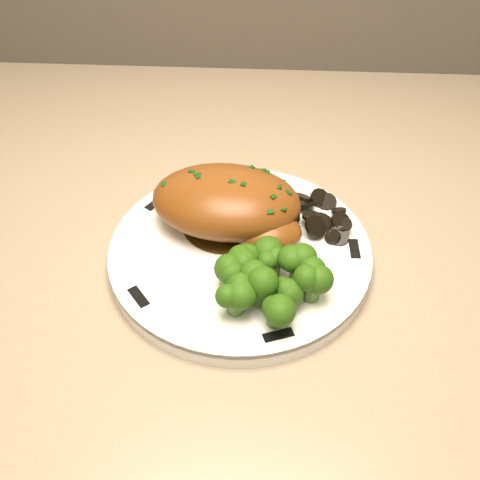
# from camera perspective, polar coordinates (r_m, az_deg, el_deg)

# --- Properties ---
(counter) EXTENTS (1.87, 0.64, 0.93)m
(counter) POSITION_cam_1_polar(r_m,az_deg,el_deg) (0.91, 7.80, -17.48)
(counter) COLOR brown
(counter) RESTS_ON ground
(plate) EXTENTS (0.30, 0.30, 0.02)m
(plate) POSITION_cam_1_polar(r_m,az_deg,el_deg) (0.55, 0.00, -1.36)
(plate) COLOR white
(plate) RESTS_ON counter
(rim_accent_0) EXTENTS (0.01, 0.02, 0.00)m
(rim_accent_0) POSITION_cam_1_polar(r_m,az_deg,el_deg) (0.55, 10.78, -0.84)
(rim_accent_0) COLOR black
(rim_accent_0) RESTS_ON plate
(rim_accent_1) EXTENTS (0.03, 0.02, 0.00)m
(rim_accent_1) POSITION_cam_1_polar(r_m,az_deg,el_deg) (0.61, 3.14, 5.63)
(rim_accent_1) COLOR black
(rim_accent_1) RESTS_ON plate
(rim_accent_2) EXTENTS (0.02, 0.03, 0.00)m
(rim_accent_2) POSITION_cam_1_polar(r_m,az_deg,el_deg) (0.59, -7.97, 3.48)
(rim_accent_2) COLOR black
(rim_accent_2) RESTS_ON plate
(rim_accent_3) EXTENTS (0.02, 0.02, 0.00)m
(rim_accent_3) POSITION_cam_1_polar(r_m,az_deg,el_deg) (0.51, -9.59, -5.36)
(rim_accent_3) COLOR black
(rim_accent_3) RESTS_ON plate
(rim_accent_4) EXTENTS (0.03, 0.02, 0.00)m
(rim_accent_4) POSITION_cam_1_polar(r_m,az_deg,el_deg) (0.48, 3.65, -9.01)
(rim_accent_4) COLOR black
(rim_accent_4) RESTS_ON plate
(gravy_pool) EXTENTS (0.08, 0.08, 0.00)m
(gravy_pool) POSITION_cam_1_polar(r_m,az_deg,el_deg) (0.56, -1.28, 1.61)
(gravy_pool) COLOR #312109
(gravy_pool) RESTS_ON plate
(chicken_breast) EXTENTS (0.14, 0.10, 0.05)m
(chicken_breast) POSITION_cam_1_polar(r_m,az_deg,el_deg) (0.54, -0.89, 3.36)
(chicken_breast) COLOR brown
(chicken_breast) RESTS_ON plate
(mushroom_pile) EXTENTS (0.08, 0.06, 0.02)m
(mushroom_pile) POSITION_cam_1_polar(r_m,az_deg,el_deg) (0.56, 5.68, 2.02)
(mushroom_pile) COLOR black
(mushroom_pile) RESTS_ON plate
(broccoli_florets) EXTENTS (0.09, 0.08, 0.03)m
(broccoli_florets) POSITION_cam_1_polar(r_m,az_deg,el_deg) (0.49, 2.73, -3.83)
(broccoli_florets) COLOR #507732
(broccoli_florets) RESTS_ON plate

